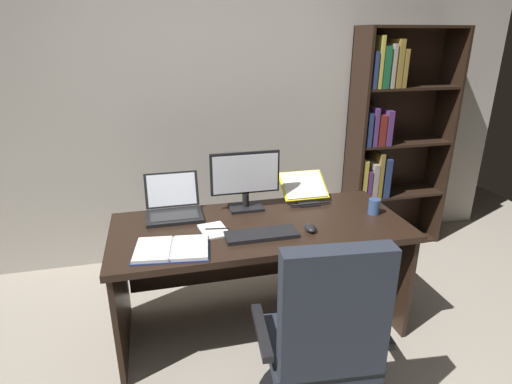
{
  "coord_description": "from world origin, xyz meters",
  "views": [
    {
      "loc": [
        -0.53,
        -1.54,
        1.83
      ],
      "look_at": [
        0.01,
        0.66,
        0.97
      ],
      "focal_mm": 29.22,
      "sensor_mm": 36.0,
      "label": 1
    }
  ],
  "objects_px": {
    "office_chair": "(323,350)",
    "keyboard": "(261,235)",
    "monitor": "(245,181)",
    "notepad": "(214,230)",
    "laptop": "(174,207)",
    "computer_mouse": "(310,228)",
    "coffee_mug": "(374,206)",
    "reading_stand_with_book": "(304,188)",
    "bookshelf": "(388,143)",
    "open_binder": "(172,249)",
    "desk": "(257,246)",
    "pen": "(217,229)"
  },
  "relations": [
    {
      "from": "office_chair",
      "to": "keyboard",
      "type": "bearing_deg",
      "value": 107.52
    },
    {
      "from": "monitor",
      "to": "notepad",
      "type": "xyz_separation_m",
      "value": [
        -0.26,
        -0.29,
        -0.19
      ]
    },
    {
      "from": "laptop",
      "to": "notepad",
      "type": "bearing_deg",
      "value": -54.32
    },
    {
      "from": "computer_mouse",
      "to": "coffee_mug",
      "type": "relative_size",
      "value": 1.02
    },
    {
      "from": "laptop",
      "to": "reading_stand_with_book",
      "type": "relative_size",
      "value": 1.09
    },
    {
      "from": "bookshelf",
      "to": "office_chair",
      "type": "bearing_deg",
      "value": -126.63
    },
    {
      "from": "reading_stand_with_book",
      "to": "computer_mouse",
      "type": "bearing_deg",
      "value": -105.46
    },
    {
      "from": "open_binder",
      "to": "coffee_mug",
      "type": "height_order",
      "value": "coffee_mug"
    },
    {
      "from": "office_chair",
      "to": "bookshelf",
      "type": "bearing_deg",
      "value": 58.95
    },
    {
      "from": "office_chair",
      "to": "coffee_mug",
      "type": "relative_size",
      "value": 10.24
    },
    {
      "from": "monitor",
      "to": "coffee_mug",
      "type": "height_order",
      "value": "monitor"
    },
    {
      "from": "bookshelf",
      "to": "laptop",
      "type": "xyz_separation_m",
      "value": [
        -1.89,
        -0.64,
        -0.16
      ]
    },
    {
      "from": "desk",
      "to": "coffee_mug",
      "type": "bearing_deg",
      "value": -7.4
    },
    {
      "from": "monitor",
      "to": "coffee_mug",
      "type": "xyz_separation_m",
      "value": [
        0.79,
        -0.28,
        -0.14
      ]
    },
    {
      "from": "open_binder",
      "to": "laptop",
      "type": "bearing_deg",
      "value": 92.65
    },
    {
      "from": "notepad",
      "to": "laptop",
      "type": "bearing_deg",
      "value": 125.68
    },
    {
      "from": "desk",
      "to": "reading_stand_with_book",
      "type": "bearing_deg",
      "value": 31.96
    },
    {
      "from": "desk",
      "to": "monitor",
      "type": "relative_size",
      "value": 3.92
    },
    {
      "from": "monitor",
      "to": "laptop",
      "type": "height_order",
      "value": "monitor"
    },
    {
      "from": "open_binder",
      "to": "pen",
      "type": "distance_m",
      "value": 0.33
    },
    {
      "from": "keyboard",
      "to": "notepad",
      "type": "distance_m",
      "value": 0.29
    },
    {
      "from": "keyboard",
      "to": "coffee_mug",
      "type": "distance_m",
      "value": 0.81
    },
    {
      "from": "desk",
      "to": "pen",
      "type": "distance_m",
      "value": 0.36
    },
    {
      "from": "computer_mouse",
      "to": "reading_stand_with_book",
      "type": "bearing_deg",
      "value": 74.54
    },
    {
      "from": "laptop",
      "to": "pen",
      "type": "height_order",
      "value": "laptop"
    },
    {
      "from": "keyboard",
      "to": "open_binder",
      "type": "xyz_separation_m",
      "value": [
        -0.51,
        -0.05,
        -0.0
      ]
    },
    {
      "from": "monitor",
      "to": "laptop",
      "type": "relative_size",
      "value": 1.32
    },
    {
      "from": "bookshelf",
      "to": "desk",
      "type": "bearing_deg",
      "value": -148.83
    },
    {
      "from": "laptop",
      "to": "keyboard",
      "type": "xyz_separation_m",
      "value": [
        0.47,
        -0.44,
        -0.04
      ]
    },
    {
      "from": "laptop",
      "to": "reading_stand_with_book",
      "type": "bearing_deg",
      "value": 3.53
    },
    {
      "from": "keyboard",
      "to": "open_binder",
      "type": "relative_size",
      "value": 0.97
    },
    {
      "from": "monitor",
      "to": "pen",
      "type": "xyz_separation_m",
      "value": [
        -0.24,
        -0.29,
        -0.18
      ]
    },
    {
      "from": "office_chair",
      "to": "reading_stand_with_book",
      "type": "distance_m",
      "value": 1.24
    },
    {
      "from": "keyboard",
      "to": "reading_stand_with_book",
      "type": "distance_m",
      "value": 0.66
    },
    {
      "from": "desk",
      "to": "open_binder",
      "type": "bearing_deg",
      "value": -151.89
    },
    {
      "from": "laptop",
      "to": "reading_stand_with_book",
      "type": "xyz_separation_m",
      "value": [
        0.91,
        0.06,
        0.03
      ]
    },
    {
      "from": "computer_mouse",
      "to": "laptop",
      "type": "bearing_deg",
      "value": 150.51
    },
    {
      "from": "reading_stand_with_book",
      "to": "notepad",
      "type": "xyz_separation_m",
      "value": [
        -0.69,
        -0.36,
        -0.08
      ]
    },
    {
      "from": "coffee_mug",
      "to": "pen",
      "type": "bearing_deg",
      "value": -179.55
    },
    {
      "from": "desk",
      "to": "computer_mouse",
      "type": "bearing_deg",
      "value": -42.4
    },
    {
      "from": "bookshelf",
      "to": "reading_stand_with_book",
      "type": "bearing_deg",
      "value": -149.15
    },
    {
      "from": "office_chair",
      "to": "open_binder",
      "type": "xyz_separation_m",
      "value": [
        -0.65,
        0.59,
        0.31
      ]
    },
    {
      "from": "office_chair",
      "to": "monitor",
      "type": "relative_size",
      "value": 2.26
    },
    {
      "from": "laptop",
      "to": "bookshelf",
      "type": "bearing_deg",
      "value": 18.73
    },
    {
      "from": "reading_stand_with_book",
      "to": "open_binder",
      "type": "height_order",
      "value": "reading_stand_with_book"
    },
    {
      "from": "keyboard",
      "to": "pen",
      "type": "relative_size",
      "value": 3.0
    },
    {
      "from": "monitor",
      "to": "computer_mouse",
      "type": "xyz_separation_m",
      "value": [
        0.3,
        -0.43,
        -0.18
      ]
    },
    {
      "from": "open_binder",
      "to": "notepad",
      "type": "xyz_separation_m",
      "value": [
        0.26,
        0.19,
        -0.01
      ]
    },
    {
      "from": "desk",
      "to": "bookshelf",
      "type": "height_order",
      "value": "bookshelf"
    },
    {
      "from": "office_chair",
      "to": "pen",
      "type": "bearing_deg",
      "value": 121.17
    }
  ]
}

